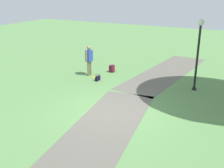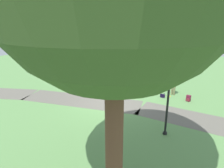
{
  "view_description": "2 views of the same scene",
  "coord_description": "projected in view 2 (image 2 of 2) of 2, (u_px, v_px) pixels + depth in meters",
  "views": [
    {
      "loc": [
        8.54,
        4.36,
        4.57
      ],
      "look_at": [
        -0.06,
        -0.15,
        1.11
      ],
      "focal_mm": 44.08,
      "sensor_mm": 36.0,
      "label": 1
    },
    {
      "loc": [
        -4.91,
        10.33,
        4.93
      ],
      "look_at": [
        0.35,
        -1.19,
        0.93
      ],
      "focal_mm": 30.78,
      "sensor_mm": 36.0,
      "label": 2
    }
  ],
  "objects": [
    {
      "name": "woman_with_handbag",
      "position": [
        174.0,
        82.0,
        13.62
      ],
      "size": [
        0.52,
        0.28,
        1.63
      ],
      "color": "#6E6B46",
      "rests_on": "ground"
    },
    {
      "name": "lawn_boulder",
      "position": [
        89.0,
        75.0,
        17.83
      ],
      "size": [
        2.0,
        1.77,
        0.69
      ],
      "color": "gray",
      "rests_on": "ground"
    },
    {
      "name": "backpack_by_boulder",
      "position": [
        99.0,
        76.0,
        18.13
      ],
      "size": [
        0.35,
        0.35,
        0.4
      ],
      "color": "slate",
      "rests_on": "ground"
    },
    {
      "name": "footpath_segment_near",
      "position": [
        214.0,
        124.0,
        9.85
      ],
      "size": [
        8.18,
        2.97,
        0.01
      ],
      "color": "#5E5B51",
      "rests_on": "ground"
    },
    {
      "name": "frisbee_on_grass",
      "position": [
        169.0,
        96.0,
        13.6
      ],
      "size": [
        0.23,
        0.23,
        0.02
      ],
      "color": "yellow",
      "rests_on": "ground"
    },
    {
      "name": "handbag_on_grass",
      "position": [
        163.0,
        96.0,
        13.35
      ],
      "size": [
        0.33,
        0.29,
        0.31
      ],
      "color": "black",
      "rests_on": "ground"
    },
    {
      "name": "ground_plane",
      "position": [
        109.0,
        103.0,
        12.39
      ],
      "size": [
        48.0,
        48.0,
        0.0
      ],
      "primitive_type": "plane",
      "color": "#58864B"
    },
    {
      "name": "footpath_segment_mid",
      "position": [
        81.0,
        100.0,
        12.87
      ],
      "size": [
        8.22,
        3.25,
        0.01
      ],
      "color": "#5E5B51",
      "rests_on": "ground"
    },
    {
      "name": "spare_backpack_on_lawn",
      "position": [
        188.0,
        98.0,
        12.72
      ],
      "size": [
        0.31,
        0.3,
        0.4
      ],
      "color": "#59162B",
      "rests_on": "ground"
    },
    {
      "name": "lamp_post",
      "position": [
        169.0,
        93.0,
        8.36
      ],
      "size": [
        0.28,
        0.28,
        3.25
      ],
      "color": "black",
      "rests_on": "ground"
    },
    {
      "name": "man_near_boulder",
      "position": [
        110.0,
        68.0,
        17.85
      ],
      "size": [
        0.3,
        0.51,
        1.64
      ],
      "color": "#2E1C1F",
      "rests_on": "ground"
    }
  ]
}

